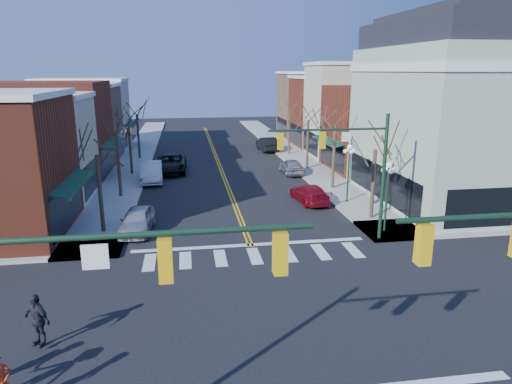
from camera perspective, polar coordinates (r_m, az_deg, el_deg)
name	(u,v)px	position (r m, az deg, el deg)	size (l,w,h in m)	color
ground	(278,317)	(18.68, 2.81, -15.34)	(160.00, 160.00, 0.00)	black
sidewalk_left	(118,194)	(37.37, -16.86, -0.19)	(3.50, 70.00, 0.15)	#9E9B93
sidewalk_right	(333,185)	(38.91, 9.55, 0.84)	(3.50, 70.00, 0.15)	#9E9B93
bldg_left_stucco_a	(18,151)	(37.74, -27.60, 4.61)	(10.00, 7.00, 7.50)	#BBB39A
bldg_left_brick_b	(48,130)	(45.25, -24.55, 7.05)	(10.00, 9.00, 8.50)	maroon
bldg_left_tan	(70,124)	(53.23, -22.20, 7.90)	(10.00, 7.50, 7.80)	#856149
bldg_left_stucco_b	(85,115)	(60.75, -20.61, 8.98)	(10.00, 8.00, 8.20)	#BBB39A
bldg_right_brick_a	(383,129)	(45.93, 15.60, 7.62)	(10.00, 8.50, 8.00)	maroon
bldg_right_stucco	(355,111)	(52.95, 12.23, 9.82)	(10.00, 7.00, 10.00)	#BBB39A
bldg_right_brick_b	(333,112)	(60.05, 9.63, 9.79)	(10.00, 8.00, 8.50)	maroon
bldg_right_tan	(316,106)	(67.65, 7.49, 10.64)	(10.00, 8.00, 9.00)	#856149
victorian_corner	(465,110)	(36.31, 24.67, 9.25)	(12.25, 14.25, 13.30)	#A5B59D
traffic_mast_near_left	(79,320)	(9.86, -21.27, -14.65)	(6.60, 0.28, 7.20)	#14331E
traffic_mast_far_right	(352,160)	(25.27, 11.96, 3.89)	(6.60, 0.28, 7.20)	#14331E
lamppost_corner	(388,185)	(27.65, 16.13, 0.85)	(0.36, 0.36, 4.33)	#14331E
lamppost_midblock	(349,163)	(33.50, 11.52, 3.53)	(0.36, 0.36, 4.33)	#14331E
tree_left_a	(100,195)	(28.15, -18.88, -0.35)	(0.24, 0.24, 4.76)	#382B21
tree_left_b	(119,165)	(35.82, -16.80, 3.20)	(0.24, 0.24, 5.04)	#382B21
tree_left_c	(130,151)	(43.67, -15.42, 4.99)	(0.24, 0.24, 4.55)	#382B21
tree_left_d	(138,137)	(51.51, -14.49, 6.69)	(0.24, 0.24, 4.90)	#382B21
tree_right_a	(373,185)	(30.09, 14.42, 0.81)	(0.24, 0.24, 4.62)	#382B21
tree_right_b	(334,158)	(37.34, 9.68, 4.19)	(0.24, 0.24, 5.18)	#382B21
tree_right_c	(308,145)	(44.91, 6.47, 5.87)	(0.24, 0.24, 4.83)	#382B21
tree_right_d	(289,133)	(52.58, 4.18, 7.32)	(0.24, 0.24, 4.97)	#382B21
car_left_near	(137,220)	(28.26, -14.62, -3.44)	(1.74, 4.32, 1.47)	#BCBBC0
car_left_mid	(151,172)	(40.82, -12.94, 2.45)	(1.81, 5.19, 1.71)	silver
car_left_far	(171,164)	(44.25, -10.57, 3.52)	(2.81, 6.10, 1.69)	black
car_right_near	(310,194)	(33.75, 6.71, -0.19)	(1.86, 4.58, 1.33)	maroon
car_right_mid	(292,166)	(42.96, 4.47, 3.22)	(1.71, 4.25, 1.45)	#A1A2A6
car_right_far	(267,144)	(55.37, 1.42, 6.02)	(1.77, 5.07, 1.67)	black
pedestrian_red_a	(0,384)	(15.34, -29.38, -20.21)	(0.66, 0.43, 1.81)	red
pedestrian_dark_a	(37,320)	(17.96, -25.69, -14.19)	(1.13, 0.47, 1.92)	#23212A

